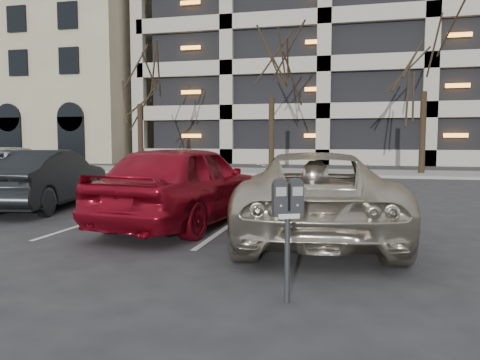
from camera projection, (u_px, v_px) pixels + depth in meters
ground at (289, 251)px, 6.96m from camera, size 140.00×140.00×0.00m
sidewalk at (333, 173)px, 22.46m from camera, size 80.00×4.00×0.12m
stall_lines at (236, 221)px, 9.52m from camera, size 16.90×5.20×0.00m
office_building at (22, 74)px, 41.81m from camera, size 26.00×16.20×15.00m
tree_a at (139, 63)px, 24.30m from camera, size 3.42×3.42×7.77m
tree_b at (272, 51)px, 22.64m from camera, size 3.62×3.62×8.22m
tree_c at (426, 39)px, 20.99m from camera, size 3.75×3.75×8.52m
parking_meter at (288, 210)px, 4.70m from camera, size 0.34×0.24×1.25m
suv_silver at (313, 194)px, 8.05m from camera, size 3.05×5.49×1.46m
car_red at (185, 184)px, 9.11m from camera, size 2.48×4.89×1.60m
car_dark at (45, 179)px, 11.28m from camera, size 2.17×4.48×1.42m
car_silver at (9, 175)px, 12.35m from camera, size 3.61×5.45×1.47m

